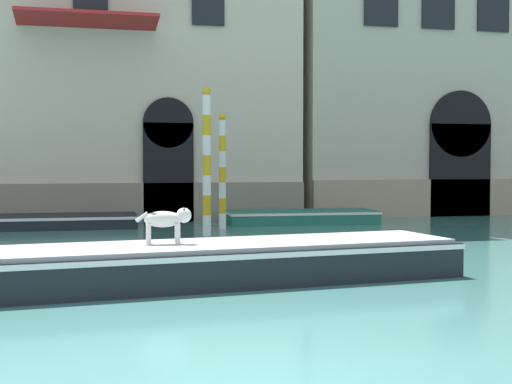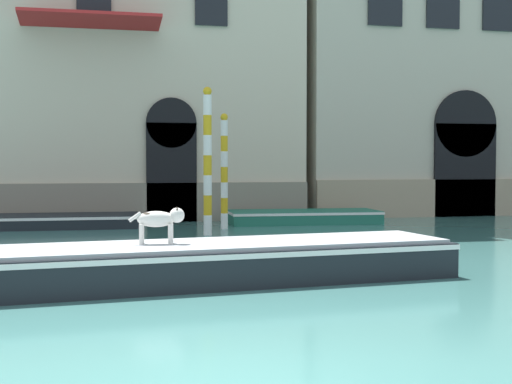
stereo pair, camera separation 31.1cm
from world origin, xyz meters
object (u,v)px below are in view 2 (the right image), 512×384
(boat_moored_near_palazzo, at_px, (45,221))
(mooring_pole_0, at_px, (208,161))
(boat_moored_far, at_px, (304,216))
(mooring_pole_3, at_px, (224,171))
(boat_foreground, at_px, (213,261))
(dog_on_deck, at_px, (160,220))

(boat_moored_near_palazzo, height_order, mooring_pole_0, mooring_pole_0)
(boat_moored_far, bearing_deg, mooring_pole_3, -152.61)
(mooring_pole_3, bearing_deg, boat_moored_far, 24.47)
(boat_foreground, xyz_separation_m, mooring_pole_3, (1.85, 9.10, 1.36))
(boat_foreground, relative_size, boat_moored_near_palazzo, 1.48)
(boat_foreground, relative_size, mooring_pole_3, 2.44)
(boat_foreground, distance_m, dog_on_deck, 1.09)
(boat_moored_far, bearing_deg, boat_moored_near_palazzo, -178.37)
(mooring_pole_0, bearing_deg, boat_moored_far, 39.73)
(boat_moored_far, distance_m, mooring_pole_3, 3.41)
(boat_moored_far, bearing_deg, mooring_pole_0, -137.35)
(boat_foreground, bearing_deg, mooring_pole_0, 75.63)
(mooring_pole_0, distance_m, mooring_pole_3, 1.87)
(dog_on_deck, height_order, mooring_pole_3, mooring_pole_3)
(boat_moored_far, bearing_deg, dog_on_deck, -115.06)
(boat_moored_far, distance_m, mooring_pole_0, 4.95)
(boat_foreground, relative_size, boat_moored_far, 1.69)
(dog_on_deck, relative_size, mooring_pole_0, 0.23)
(boat_moored_far, height_order, mooring_pole_3, mooring_pole_3)
(boat_foreground, bearing_deg, mooring_pole_3, 72.51)
(dog_on_deck, distance_m, mooring_pole_0, 7.69)
(dog_on_deck, height_order, boat_moored_near_palazzo, dog_on_deck)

